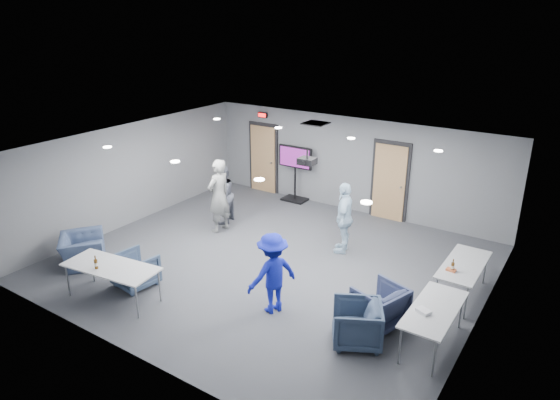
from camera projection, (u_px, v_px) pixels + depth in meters
The scene contains 28 objects.
floor at pixel (271, 262), 11.45m from camera, with size 9.00×9.00×0.00m, color #3E4046.
ceiling at pixel (271, 148), 10.50m from camera, with size 9.00×9.00×0.00m, color white.
wall_back at pixel (351, 165), 14.10m from camera, with size 9.00×0.02×2.70m, color slate.
wall_front at pixel (128, 285), 7.85m from camera, with size 9.00×0.02×2.70m, color slate.
wall_left at pixel (132, 174), 13.30m from camera, with size 0.02×8.00×2.70m, color slate.
wall_right at pixel (484, 260), 8.65m from camera, with size 0.02×8.00×2.70m, color slate.
door_left at pixel (264, 159), 15.71m from camera, with size 1.06×0.17×2.24m.
door_right at pixel (390, 182), 13.54m from camera, with size 1.06×0.17×2.24m.
exit_sign at pixel (263, 115), 15.21m from camera, with size 0.32×0.08×0.16m.
hvac_diffuser at pixel (316, 123), 12.95m from camera, with size 0.60×0.60×0.03m, color black.
downlights at pixel (271, 149), 10.51m from camera, with size 6.18×3.78×0.02m.
person_a at pixel (219, 196), 12.80m from camera, with size 0.71×0.46×1.94m, color gray.
person_b at pixel (222, 195), 13.38m from camera, with size 0.77×0.60×1.59m, color slate.
person_c at pixel (344, 218), 11.71m from camera, with size 1.01×0.42×1.73m, color #C1E0F8.
person_d at pixel (273, 273), 9.35m from camera, with size 1.03×0.59×1.60m, color #1923A7.
chair_right_b at pixel (380, 305), 9.09m from camera, with size 0.81×0.83×0.76m, color #343C5B.
chair_right_c at pixel (357, 324), 8.55m from camera, with size 0.81×0.84×0.76m, color #324057.
chair_front_a at pixel (135, 270), 10.37m from camera, with size 0.77×0.80×0.72m, color #3C4E68.
chair_front_b at pixel (82, 250), 11.29m from camera, with size 1.05×0.92×0.68m, color #3D4C6A.
table_right_a at pixel (464, 266), 9.86m from camera, with size 0.72×1.72×0.73m.
table_right_b at pixel (434, 311), 8.38m from camera, with size 0.72×1.72×0.73m.
table_front_left at pixel (111, 268), 9.77m from camera, with size 2.03×1.04×0.73m.
bottle_front at pixel (96, 264), 9.63m from camera, with size 0.07×0.07×0.28m.
bottle_right at pixel (453, 267), 9.54m from camera, with size 0.07×0.07×0.25m.
snack_box at pixel (451, 270), 9.57m from camera, with size 0.18×0.12×0.04m, color #C15A30.
wrapper at pixel (424, 311), 8.24m from camera, with size 0.23×0.16×0.05m, color white.
tv_stand at pixel (295, 170), 14.92m from camera, with size 1.10×0.53×1.69m.
projector at pixel (307, 161), 10.67m from camera, with size 0.36×0.35×0.36m.
Camera 1 is at (5.80, -8.41, 5.38)m, focal length 32.00 mm.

